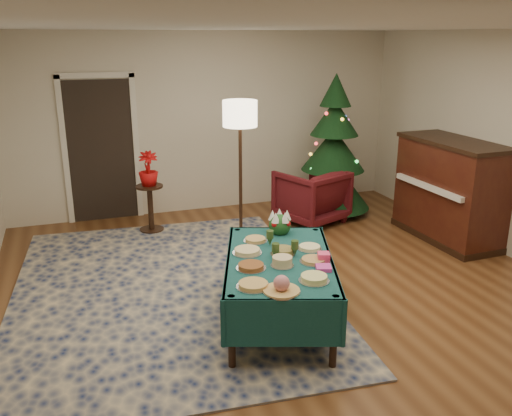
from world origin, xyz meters
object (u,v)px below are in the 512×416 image
object	(u,v)px
gift_box	(324,257)
piano	(449,192)
potted_plant	(149,176)
floor_lamp	(240,122)
side_table	(151,209)
buffet_table	(279,271)
armchair	(311,193)
christmas_tree	(333,152)

from	to	relation	value
gift_box	piano	distance (m)	3.05
potted_plant	piano	xyz separation A→B (m)	(3.70, -1.60, -0.14)
floor_lamp	side_table	world-z (taller)	floor_lamp
buffet_table	floor_lamp	bearing A→B (deg)	80.92
potted_plant	piano	bearing A→B (deg)	-23.30
armchair	side_table	bearing A→B (deg)	-30.29
armchair	potted_plant	bearing A→B (deg)	-30.29
buffet_table	armchair	bearing A→B (deg)	59.28
christmas_tree	gift_box	bearing A→B (deg)	-118.37
floor_lamp	piano	size ratio (longest dim) A/B	1.17
floor_lamp	piano	distance (m)	2.91
potted_plant	christmas_tree	size ratio (longest dim) A/B	0.22
floor_lamp	gift_box	bearing A→B (deg)	-90.67
gift_box	floor_lamp	world-z (taller)	floor_lamp
gift_box	christmas_tree	size ratio (longest dim) A/B	0.05
armchair	piano	distance (m)	1.89
armchair	piano	xyz separation A→B (m)	(1.42, -1.23, 0.22)
side_table	piano	xyz separation A→B (m)	(3.70, -1.60, 0.33)
side_table	piano	world-z (taller)	piano
christmas_tree	piano	world-z (taller)	christmas_tree
potted_plant	christmas_tree	xyz separation A→B (m)	(2.75, -0.09, 0.15)
piano	christmas_tree	bearing A→B (deg)	122.22
side_table	armchair	bearing A→B (deg)	-9.17
buffet_table	potted_plant	distance (m)	3.05
buffet_table	floor_lamp	distance (m)	2.58
armchair	potted_plant	world-z (taller)	potted_plant
buffet_table	gift_box	xyz separation A→B (m)	(0.34, -0.22, 0.18)
buffet_table	gift_box	bearing A→B (deg)	-32.53
side_table	gift_box	bearing A→B (deg)	-70.94
armchair	side_table	xyz separation A→B (m)	(-2.28, 0.37, -0.11)
buffet_table	piano	distance (m)	3.25
buffet_table	gift_box	size ratio (longest dim) A/B	18.24
buffet_table	piano	bearing A→B (deg)	24.50
buffet_table	armchair	xyz separation A→B (m)	(1.53, 2.57, -0.10)
gift_box	side_table	bearing A→B (deg)	109.06
armchair	potted_plant	xyz separation A→B (m)	(-2.28, 0.37, 0.36)
gift_box	christmas_tree	bearing A→B (deg)	61.63
gift_box	armchair	world-z (taller)	armchair
armchair	side_table	world-z (taller)	armchair
potted_plant	christmas_tree	world-z (taller)	christmas_tree
potted_plant	armchair	bearing A→B (deg)	-9.17
gift_box	armchair	distance (m)	3.05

